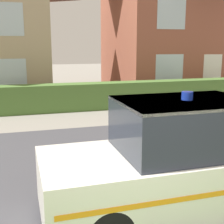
# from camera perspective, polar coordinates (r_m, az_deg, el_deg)

# --- Properties ---
(road_strip) EXTENTS (28.00, 6.57, 0.01)m
(road_strip) POSITION_cam_1_polar(r_m,az_deg,el_deg) (6.73, -3.51, -10.13)
(road_strip) COLOR #424247
(road_strip) RESTS_ON ground
(garden_hedge) EXTENTS (14.99, 0.81, 1.06)m
(garden_hedge) POSITION_cam_1_polar(r_m,az_deg,el_deg) (12.48, -5.87, 2.79)
(garden_hedge) COLOR #4C7233
(garden_hedge) RESTS_ON ground
(police_car) EXTENTS (4.14, 1.65, 1.88)m
(police_car) POSITION_cam_1_polar(r_m,az_deg,el_deg) (4.94, 12.18, -8.81)
(police_car) COLOR black
(police_car) RESTS_ON road_strip
(house_right) EXTENTS (7.72, 6.73, 7.38)m
(house_right) POSITION_cam_1_polar(r_m,az_deg,el_deg) (18.70, 11.93, 15.68)
(house_right) COLOR #93513D
(house_right) RESTS_ON ground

